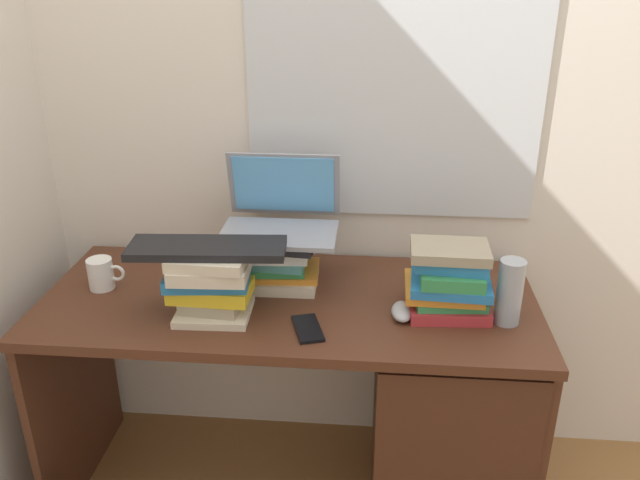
% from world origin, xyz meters
% --- Properties ---
extents(wall_back, '(6.00, 0.06, 2.60)m').
position_xyz_m(wall_back, '(0.00, 0.35, 1.30)').
color(wall_back, silver).
rests_on(wall_back, ground).
extents(desk, '(1.45, 0.62, 0.73)m').
position_xyz_m(desk, '(0.37, -0.02, 0.40)').
color(desk, '#4C2819').
rests_on(desk, ground).
extents(book_stack_tall, '(0.25, 0.21, 0.16)m').
position_xyz_m(book_stack_tall, '(-0.04, 0.08, 0.81)').
color(book_stack_tall, beige).
rests_on(book_stack_tall, desk).
extents(book_stack_keyboard_riser, '(0.24, 0.19, 0.19)m').
position_xyz_m(book_stack_keyboard_riser, '(-0.20, -0.11, 0.83)').
color(book_stack_keyboard_riser, beige).
rests_on(book_stack_keyboard_riser, desk).
extents(book_stack_side, '(0.24, 0.21, 0.20)m').
position_xyz_m(book_stack_side, '(0.45, -0.04, 0.83)').
color(book_stack_side, '#B22D33').
rests_on(book_stack_side, desk).
extents(laptop, '(0.34, 0.27, 0.22)m').
position_xyz_m(laptop, '(-0.04, 0.13, 0.95)').
color(laptop, gray).
rests_on(laptop, book_stack_tall).
extents(keyboard, '(0.43, 0.17, 0.02)m').
position_xyz_m(keyboard, '(-0.20, -0.12, 0.93)').
color(keyboard, black).
rests_on(keyboard, book_stack_keyboard_riser).
extents(computer_mouse, '(0.06, 0.10, 0.04)m').
position_xyz_m(computer_mouse, '(0.33, -0.08, 0.75)').
color(computer_mouse, '#A5A8AD').
rests_on(computer_mouse, desk).
extents(mug, '(0.11, 0.08, 0.09)m').
position_xyz_m(mug, '(-0.57, 0.01, 0.78)').
color(mug, white).
rests_on(mug, desk).
extents(water_bottle, '(0.07, 0.07, 0.19)m').
position_xyz_m(water_bottle, '(0.61, -0.09, 0.82)').
color(water_bottle, '#999EA5').
rests_on(water_bottle, desk).
extents(cell_phone, '(0.10, 0.15, 0.01)m').
position_xyz_m(cell_phone, '(0.08, -0.18, 0.73)').
color(cell_phone, black).
rests_on(cell_phone, desk).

